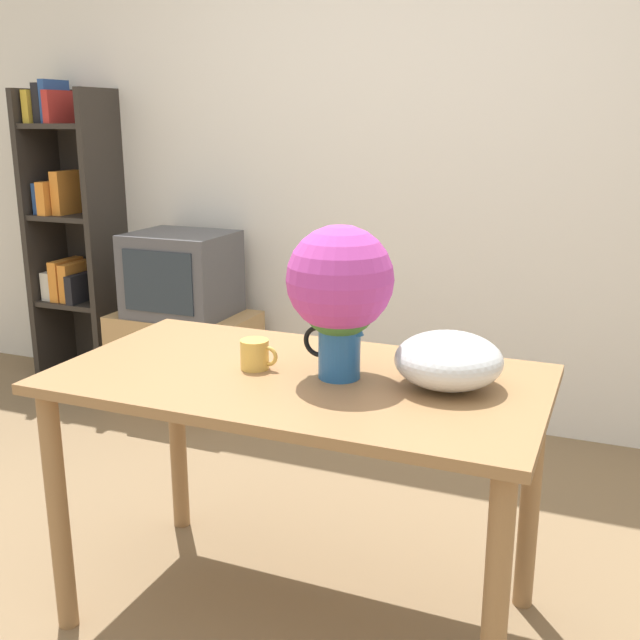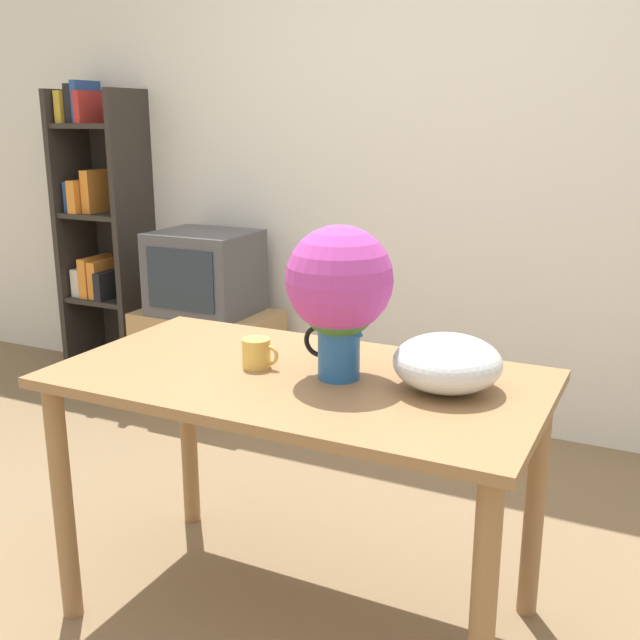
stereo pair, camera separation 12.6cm
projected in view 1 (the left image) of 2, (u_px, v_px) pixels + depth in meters
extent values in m
plane|color=#7F6647|center=(226.00, 624.00, 2.26)|extent=(12.00, 12.00, 0.00)
cube|color=silver|center=(408.00, 158.00, 3.58)|extent=(8.00, 0.05, 2.60)
cube|color=olive|center=(298.00, 379.00, 2.12)|extent=(1.38, 0.75, 0.03)
cylinder|color=olive|center=(58.00, 512.00, 2.17)|extent=(0.06, 0.06, 0.75)
cylinder|color=olive|center=(495.00, 619.00, 1.71)|extent=(0.06, 0.06, 0.75)
cylinder|color=olive|center=(177.00, 432.00, 2.73)|extent=(0.06, 0.06, 0.75)
cylinder|color=olive|center=(531.00, 496.00, 2.27)|extent=(0.06, 0.06, 0.75)
cylinder|color=#235B9E|center=(339.00, 347.00, 2.06)|extent=(0.12, 0.12, 0.18)
cone|color=#235B9E|center=(357.00, 327.00, 2.03)|extent=(0.04, 0.04, 0.04)
torus|color=black|center=(319.00, 341.00, 2.08)|extent=(0.09, 0.01, 0.09)
sphere|color=#3D7033|center=(340.00, 298.00, 2.03)|extent=(0.22, 0.22, 0.22)
sphere|color=#B23D99|center=(340.00, 279.00, 2.01)|extent=(0.29, 0.29, 0.29)
cylinder|color=gold|center=(255.00, 354.00, 2.15)|extent=(0.08, 0.08, 0.09)
torus|color=gold|center=(268.00, 356.00, 2.13)|extent=(0.06, 0.01, 0.06)
ellipsoid|color=silver|center=(449.00, 360.00, 1.99)|extent=(0.29, 0.29, 0.15)
cube|color=tan|center=(186.00, 359.00, 3.96)|extent=(0.72, 0.44, 0.50)
cube|color=#4C4C51|center=(182.00, 274.00, 3.84)|extent=(0.51, 0.43, 0.43)
cube|color=#232D38|center=(158.00, 282.00, 3.65)|extent=(0.39, 0.01, 0.31)
cube|color=#2D2823|center=(45.00, 237.00, 4.31)|extent=(0.04, 0.34, 1.64)
cube|color=#2D2823|center=(108.00, 242.00, 4.15)|extent=(0.04, 0.34, 1.64)
cube|color=#2D2823|center=(95.00, 236.00, 4.37)|extent=(0.48, 0.01, 1.64)
cube|color=#2D2823|center=(81.00, 302.00, 4.32)|extent=(0.41, 0.31, 0.03)
cube|color=silver|center=(58.00, 284.00, 4.35)|extent=(0.06, 0.22, 0.16)
cube|color=orange|center=(67.00, 279.00, 4.31)|extent=(0.06, 0.24, 0.23)
cube|color=orange|center=(76.00, 281.00, 4.29)|extent=(0.06, 0.24, 0.22)
cube|color=black|center=(85.00, 286.00, 4.28)|extent=(0.05, 0.29, 0.16)
cube|color=#2D2823|center=(74.00, 216.00, 4.20)|extent=(0.41, 0.31, 0.03)
cube|color=#284C8E|center=(49.00, 198.00, 4.22)|extent=(0.05, 0.22, 0.17)
cube|color=orange|center=(57.00, 197.00, 4.20)|extent=(0.06, 0.27, 0.18)
cube|color=orange|center=(67.00, 192.00, 4.16)|extent=(0.06, 0.20, 0.24)
cube|color=#2D2823|center=(66.00, 126.00, 4.07)|extent=(0.41, 0.31, 0.03)
cube|color=gold|center=(40.00, 107.00, 4.09)|extent=(0.04, 0.23, 0.17)
cube|color=black|center=(47.00, 103.00, 4.07)|extent=(0.05, 0.19, 0.21)
cube|color=#284C8E|center=(55.00, 102.00, 4.05)|extent=(0.04, 0.20, 0.23)
cube|color=#B72D28|center=(62.00, 107.00, 4.04)|extent=(0.04, 0.27, 0.17)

